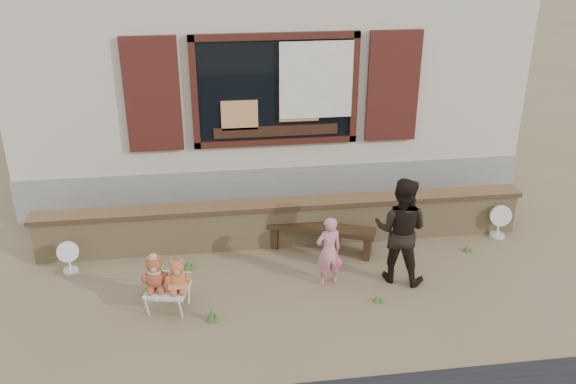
{
  "coord_description": "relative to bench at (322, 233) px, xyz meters",
  "views": [
    {
      "loc": [
        -1.02,
        -6.86,
        4.39
      ],
      "look_at": [
        0.0,
        0.6,
        1.0
      ],
      "focal_mm": 38.0,
      "sensor_mm": 36.0,
      "label": 1
    }
  ],
  "objects": [
    {
      "name": "child",
      "position": [
        -0.07,
        -0.85,
        0.19
      ],
      "size": [
        0.39,
        0.3,
        0.96
      ],
      "primitive_type": "imported",
      "rotation": [
        0.0,
        0.0,
        3.35
      ],
      "color": "pink",
      "rests_on": "ground"
    },
    {
      "name": "folding_chair",
      "position": [
        -2.12,
        -1.17,
        -0.01
      ],
      "size": [
        0.58,
        0.54,
        0.3
      ],
      "rotation": [
        0.0,
        0.0,
        -0.25
      ],
      "color": "beige",
      "rests_on": "ground"
    },
    {
      "name": "grass_tufts",
      "position": [
        -1.48,
        -0.81,
        -0.22
      ],
      "size": [
        4.64,
        1.39,
        0.16
      ],
      "color": "#3A5E25",
      "rests_on": "ground"
    },
    {
      "name": "fan_right",
      "position": [
        2.71,
        0.07,
        -0.02
      ],
      "size": [
        0.33,
        0.22,
        0.52
      ],
      "rotation": [
        0.0,
        0.0,
        -0.15
      ],
      "color": "silver",
      "rests_on": "ground"
    },
    {
      "name": "teddy_bear_right",
      "position": [
        -1.98,
        -1.21,
        0.23
      ],
      "size": [
        0.37,
        0.34,
        0.42
      ],
      "primitive_type": null,
      "rotation": [
        0.0,
        0.0,
        -0.25
      ],
      "color": "#98512A",
      "rests_on": "folding_chair"
    },
    {
      "name": "fan_left",
      "position": [
        -3.48,
        -0.1,
        -0.05
      ],
      "size": [
        0.3,
        0.2,
        0.47
      ],
      "rotation": [
        0.0,
        0.0,
        0.26
      ],
      "color": "silver",
      "rests_on": "ground"
    },
    {
      "name": "adult",
      "position": [
        0.86,
        -0.86,
        0.44
      ],
      "size": [
        0.88,
        0.82,
        1.44
      ],
      "primitive_type": "imported",
      "rotation": [
        0.0,
        0.0,
        2.63
      ],
      "color": "black",
      "rests_on": "ground"
    },
    {
      "name": "bench",
      "position": [
        0.0,
        0.0,
        0.0
      ],
      "size": [
        1.53,
        0.88,
        0.39
      ],
      "rotation": [
        0.0,
        0.0,
        -0.39
      ],
      "color": "black",
      "rests_on": "ground"
    },
    {
      "name": "teddy_bear_left",
      "position": [
        -2.26,
        -1.14,
        0.24
      ],
      "size": [
        0.39,
        0.36,
        0.45
      ],
      "primitive_type": null,
      "rotation": [
        0.0,
        0.0,
        -0.25
      ],
      "color": "brown",
      "rests_on": "folding_chair"
    },
    {
      "name": "ground",
      "position": [
        -0.5,
        -0.69,
        -0.28
      ],
      "size": [
        80.0,
        80.0,
        0.0
      ],
      "primitive_type": "plane",
      "color": "brown",
      "rests_on": "ground"
    },
    {
      "name": "brick_wall",
      "position": [
        -0.5,
        0.31,
        0.06
      ],
      "size": [
        7.1,
        0.36,
        0.67
      ],
      "color": "tan",
      "rests_on": "ground"
    },
    {
      "name": "shopfront",
      "position": [
        -0.5,
        3.8,
        1.71
      ],
      "size": [
        8.04,
        5.13,
        4.0
      ],
      "color": "#BBB097",
      "rests_on": "ground"
    }
  ]
}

